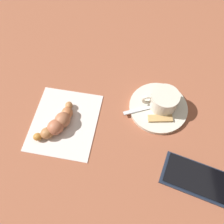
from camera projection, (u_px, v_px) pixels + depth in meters
The scene contains 8 objects.
ground_plane at pixel (108, 110), 0.59m from camera, with size 1.80×1.80×0.00m, color #99553A.
saucer at pixel (158, 108), 0.58m from camera, with size 0.14×0.14×0.01m, color beige.
espresso_cup at pixel (164, 100), 0.56m from camera, with size 0.09×0.07×0.05m.
teaspoon at pixel (160, 106), 0.58m from camera, with size 0.14×0.05×0.01m.
sugar_packet at pixel (160, 118), 0.56m from camera, with size 0.06×0.02×0.01m, color tan.
napkin at pixel (65, 122), 0.57m from camera, with size 0.15×0.18×0.00m, color silver.
croissant at pixel (58, 123), 0.55m from camera, with size 0.09×0.10×0.03m.
cell_phone at pixel (197, 179), 0.50m from camera, with size 0.16×0.12×0.01m.
Camera 1 is at (0.01, -0.29, 0.51)m, focal length 38.46 mm.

